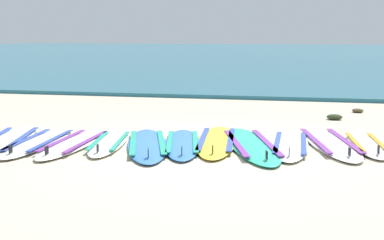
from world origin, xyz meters
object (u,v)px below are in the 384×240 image
surfboard_5 (182,143)px  surfboard_8 (290,145)px  surfboard_1 (39,142)px  surfboard_0 (7,141)px  surfboard_6 (217,141)px  surfboard_2 (74,143)px  surfboard_9 (330,142)px  surfboard_7 (251,145)px  surfboard_4 (147,144)px  surfboard_3 (109,143)px  surfboard_10 (366,144)px

surfboard_5 → surfboard_8: (1.61, 0.23, 0.00)m
surfboard_1 → surfboard_0: bearing=-178.9°
surfboard_0 → surfboard_6: same height
surfboard_2 → surfboard_8: size_ratio=1.04×
surfboard_1 → surfboard_9: 4.47m
surfboard_6 → surfboard_7: (0.55, -0.15, -0.00)m
surfboard_2 → surfboard_5: (1.62, 0.30, 0.00)m
surfboard_4 → surfboard_0: bearing=-175.3°
surfboard_3 → surfboard_8: size_ratio=0.91×
surfboard_3 → surfboard_4: (0.61, 0.01, -0.00)m
surfboard_4 → surfboard_8: size_ratio=1.14×
surfboard_7 → surfboard_8: (0.58, 0.11, 0.00)m
surfboard_6 → surfboard_8: (1.12, -0.04, 0.00)m
surfboard_6 → surfboard_1: bearing=-167.1°
surfboard_8 → surfboard_10: size_ratio=1.11×
surfboard_2 → surfboard_5: size_ratio=1.01×
surfboard_2 → surfboard_10: 4.43m
surfboard_1 → surfboard_10: same height
surfboard_5 → surfboard_8: bearing=8.2°
surfboard_7 → surfboard_8: same height
surfboard_3 → surfboard_9: (3.31, 0.70, -0.00)m
surfboard_8 → surfboard_0: bearing=-172.4°
surfboard_1 → surfboard_4: 1.69m
surfboard_4 → surfboard_7: 1.57m
surfboard_10 → surfboard_3: bearing=-170.1°
surfboard_1 → surfboard_4: (1.68, 0.17, -0.00)m
surfboard_1 → surfboard_8: size_ratio=1.05×
surfboard_4 → surfboard_8: bearing=10.7°
surfboard_3 → surfboard_5: size_ratio=0.88×
surfboard_1 → surfboard_7: (3.22, 0.46, -0.00)m
surfboard_9 → surfboard_1: bearing=-168.9°
surfboard_0 → surfboard_2: bearing=2.6°
surfboard_0 → surfboard_10: bearing=8.8°
surfboard_2 → surfboard_7: 2.69m
surfboard_0 → surfboard_8: 4.38m
surfboard_6 → surfboard_4: bearing=-156.0°
surfboard_5 → surfboard_7: same height
surfboard_0 → surfboard_8: same height
surfboard_2 → surfboard_10: same height
surfboard_3 → surfboard_4: same height
surfboard_3 → surfboard_7: 2.16m
surfboard_8 → surfboard_9: bearing=26.4°
surfboard_7 → surfboard_0: bearing=-172.9°
surfboard_2 → surfboard_7: bearing=9.0°
surfboard_6 → surfboard_9: size_ratio=0.95×
surfboard_4 → surfboard_9: (2.70, 0.69, -0.00)m
surfboard_6 → surfboard_10: size_ratio=1.26×
surfboard_1 → surfboard_4: same height
surfboard_1 → surfboard_4: bearing=5.8°
surfboard_1 → surfboard_10: bearing=9.6°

